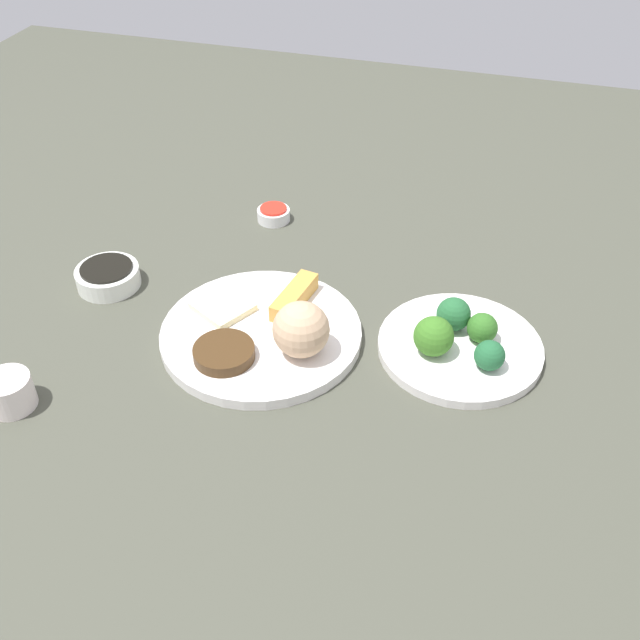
{
  "coord_description": "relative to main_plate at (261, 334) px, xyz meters",
  "views": [
    {
      "loc": [
        0.74,
        0.31,
        0.71
      ],
      "look_at": [
        -0.02,
        0.08,
        0.06
      ],
      "focal_mm": 41.42,
      "sensor_mm": 36.0,
      "label": 1
    }
  ],
  "objects": [
    {
      "name": "tabletop",
      "position": [
        -0.0,
        -0.0,
        -0.02
      ],
      "size": [
        2.2,
        2.2,
        0.02
      ],
      "primitive_type": "cube",
      "color": "#44463A",
      "rests_on": "ground"
    },
    {
      "name": "main_plate",
      "position": [
        0.0,
        0.0,
        0.0
      ],
      "size": [
        0.28,
        0.28,
        0.02
      ],
      "primitive_type": "cylinder",
      "color": "white",
      "rests_on": "tabletop"
    },
    {
      "name": "rice_scoop",
      "position": [
        0.03,
        0.07,
        0.05
      ],
      "size": [
        0.08,
        0.08,
        0.08
      ],
      "primitive_type": "sphere",
      "color": "tan",
      "rests_on": "main_plate"
    },
    {
      "name": "spring_roll",
      "position": [
        -0.07,
        0.03,
        0.02
      ],
      "size": [
        0.11,
        0.04,
        0.03
      ],
      "primitive_type": "cube",
      "rotation": [
        0.0,
        0.0,
        2.98
      ],
      "color": "gold",
      "rests_on": "main_plate"
    },
    {
      "name": "crab_rangoon_wonton",
      "position": [
        -0.03,
        -0.07,
        0.01
      ],
      "size": [
        0.1,
        0.1,
        0.01
      ],
      "primitive_type": "cube",
      "rotation": [
        0.0,
        0.0,
        -0.5
      ],
      "color": "beige",
      "rests_on": "main_plate"
    },
    {
      "name": "stir_fry_heap",
      "position": [
        0.07,
        -0.03,
        0.02
      ],
      "size": [
        0.08,
        0.08,
        0.02
      ],
      "primitive_type": "cylinder",
      "color": "#422B15",
      "rests_on": "main_plate"
    },
    {
      "name": "broccoli_plate",
      "position": [
        -0.05,
        0.27,
        -0.0
      ],
      "size": [
        0.23,
        0.23,
        0.01
      ],
      "primitive_type": "cylinder",
      "color": "white",
      "rests_on": "tabletop"
    },
    {
      "name": "broccoli_floret_0",
      "position": [
        -0.02,
        0.31,
        0.03
      ],
      "size": [
        0.04,
        0.04,
        0.04
      ],
      "primitive_type": "sphere",
      "color": "#225E34",
      "rests_on": "broccoli_plate"
    },
    {
      "name": "broccoli_floret_1",
      "position": [
        -0.08,
        0.26,
        0.03
      ],
      "size": [
        0.05,
        0.05,
        0.05
      ],
      "primitive_type": "sphere",
      "color": "#246032",
      "rests_on": "broccoli_plate"
    },
    {
      "name": "broccoli_floret_2",
      "position": [
        -0.07,
        0.3,
        0.03
      ],
      "size": [
        0.04,
        0.04,
        0.04
      ],
      "primitive_type": "sphere",
      "color": "#316923",
      "rests_on": "broccoli_plate"
    },
    {
      "name": "broccoli_floret_3",
      "position": [
        -0.02,
        0.24,
        0.03
      ],
      "size": [
        0.05,
        0.05,
        0.05
      ],
      "primitive_type": "sphere",
      "color": "#3A7323",
      "rests_on": "broccoli_plate"
    },
    {
      "name": "soy_sauce_bowl",
      "position": [
        -0.05,
        -0.27,
        0.01
      ],
      "size": [
        0.1,
        0.1,
        0.03
      ],
      "primitive_type": "cylinder",
      "color": "white",
      "rests_on": "tabletop"
    },
    {
      "name": "soy_sauce_bowl_liquid",
      "position": [
        -0.05,
        -0.27,
        0.02
      ],
      "size": [
        0.08,
        0.08,
        0.0
      ],
      "primitive_type": "cylinder",
      "color": "black",
      "rests_on": "soy_sauce_bowl"
    },
    {
      "name": "sauce_ramekin_sweet_and_sour",
      "position": [
        -0.3,
        -0.09,
        0.0
      ],
      "size": [
        0.06,
        0.06,
        0.02
      ],
      "primitive_type": "cylinder",
      "color": "white",
      "rests_on": "tabletop"
    },
    {
      "name": "sauce_ramekin_sweet_and_sour_liquid",
      "position": [
        -0.3,
        -0.09,
        0.01
      ],
      "size": [
        0.05,
        0.05,
        0.0
      ],
      "primitive_type": "cylinder",
      "color": "red",
      "rests_on": "sauce_ramekin_sweet_and_sour"
    },
    {
      "name": "teacup",
      "position": [
        0.21,
        -0.26,
        0.01
      ],
      "size": [
        0.06,
        0.06,
        0.05
      ],
      "primitive_type": "cylinder",
      "color": "white",
      "rests_on": "tabletop"
    }
  ]
}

